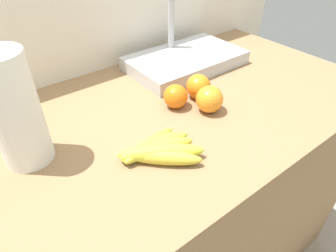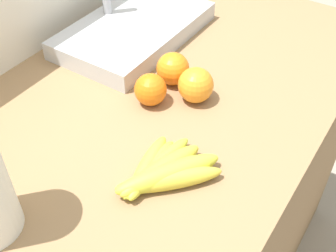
# 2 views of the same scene
# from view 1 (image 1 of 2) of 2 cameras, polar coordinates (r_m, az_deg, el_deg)

# --- Properties ---
(counter) EXTENTS (1.71, 0.74, 0.91)m
(counter) POSITION_cam_1_polar(r_m,az_deg,el_deg) (1.16, -5.73, -18.31)
(counter) COLOR olive
(counter) RESTS_ON ground
(wall_back) EXTENTS (2.11, 0.06, 1.30)m
(wall_back) POSITION_cam_1_polar(r_m,az_deg,el_deg) (1.28, -16.03, -0.77)
(wall_back) COLOR silver
(wall_back) RESTS_ON ground
(banana_bunch) EXTENTS (0.20, 0.17, 0.04)m
(banana_bunch) POSITION_cam_1_polar(r_m,az_deg,el_deg) (0.72, -2.26, -4.76)
(banana_bunch) COLOR gold
(banana_bunch) RESTS_ON counter
(orange_back_left) EXTENTS (0.08, 0.08, 0.08)m
(orange_back_left) POSITION_cam_1_polar(r_m,az_deg,el_deg) (0.87, 8.07, 5.20)
(orange_back_left) COLOR orange
(orange_back_left) RESTS_ON counter
(orange_far_right) EXTENTS (0.08, 0.08, 0.08)m
(orange_far_right) POSITION_cam_1_polar(r_m,az_deg,el_deg) (0.94, 5.81, 7.75)
(orange_far_right) COLOR orange
(orange_far_right) RESTS_ON counter
(orange_back_right) EXTENTS (0.07, 0.07, 0.07)m
(orange_back_right) POSITION_cam_1_polar(r_m,az_deg,el_deg) (0.89, 1.37, 5.88)
(orange_back_right) COLOR orange
(orange_back_right) RESTS_ON counter
(paper_towel_roll) EXTENTS (0.11, 0.11, 0.30)m
(paper_towel_roll) POSITION_cam_1_polar(r_m,az_deg,el_deg) (0.72, -27.82, 2.54)
(paper_towel_roll) COLOR white
(paper_towel_roll) RESTS_ON counter
(sink_basin) EXTENTS (0.43, 0.26, 0.25)m
(sink_basin) POSITION_cam_1_polar(r_m,az_deg,el_deg) (1.14, 3.38, 12.80)
(sink_basin) COLOR #B7BABF
(sink_basin) RESTS_ON counter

